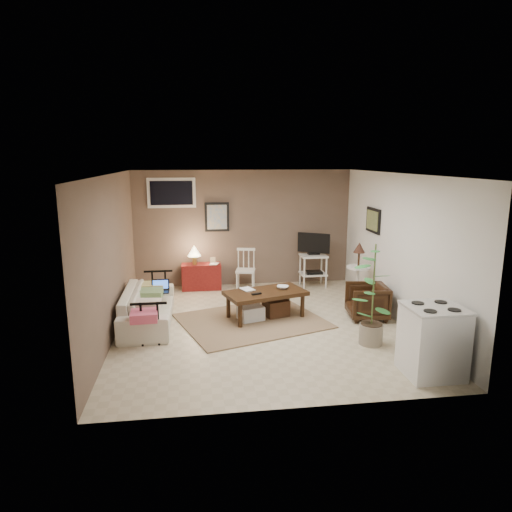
{
  "coord_description": "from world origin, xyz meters",
  "views": [
    {
      "loc": [
        -1.02,
        -6.85,
        2.64
      ],
      "look_at": [
        -0.03,
        0.35,
        1.07
      ],
      "focal_mm": 32.0,
      "sensor_mm": 36.0,
      "label": 1
    }
  ],
  "objects": [
    {
      "name": "side_table",
      "position": [
        1.95,
        0.95,
        0.7
      ],
      "size": [
        0.43,
        0.43,
        1.14
      ],
      "color": "silver",
      "rests_on": "floor"
    },
    {
      "name": "laptop",
      "position": [
        -1.61,
        0.7,
        0.49
      ],
      "size": [
        0.3,
        0.22,
        0.2
      ],
      "color": "black",
      "rests_on": "sofa"
    },
    {
      "name": "floor",
      "position": [
        0.0,
        0.0,
        0.0
      ],
      "size": [
        5.0,
        5.0,
        0.0
      ],
      "primitive_type": "plane",
      "color": "#C1B293",
      "rests_on": "ground"
    },
    {
      "name": "red_console",
      "position": [
        -0.91,
        2.23,
        0.32
      ],
      "size": [
        0.79,
        0.35,
        0.92
      ],
      "color": "maroon",
      "rests_on": "floor"
    },
    {
      "name": "potted_plant",
      "position": [
        1.46,
        -0.94,
        0.79
      ],
      "size": [
        0.37,
        0.37,
        1.49
      ],
      "color": "gray",
      "rests_on": "floor"
    },
    {
      "name": "art_back",
      "position": [
        -0.55,
        2.48,
        1.45
      ],
      "size": [
        0.5,
        0.03,
        0.6
      ],
      "primitive_type": "cube",
      "color": "black"
    },
    {
      "name": "coffee_table",
      "position": [
        0.11,
        0.33,
        0.28
      ],
      "size": [
        1.45,
        1.04,
        0.5
      ],
      "color": "#33210E",
      "rests_on": "floor"
    },
    {
      "name": "rug",
      "position": [
        -0.12,
        0.2,
        0.01
      ],
      "size": [
        2.65,
        2.37,
        0.02
      ],
      "primitive_type": "cube",
      "rotation": [
        0.0,
        0.0,
        0.32
      ],
      "color": "#886A4F",
      "rests_on": "floor"
    },
    {
      "name": "sofa",
      "position": [
        -1.8,
        0.36,
        0.38
      ],
      "size": [
        0.56,
        1.93,
        0.75
      ],
      "primitive_type": "imported",
      "rotation": [
        0.0,
        0.0,
        1.57
      ],
      "color": "beige",
      "rests_on": "floor"
    },
    {
      "name": "art_right",
      "position": [
        2.23,
        1.05,
        1.52
      ],
      "size": [
        0.03,
        0.6,
        0.45
      ],
      "primitive_type": "cube",
      "color": "black"
    },
    {
      "name": "spindle_chair",
      "position": [
        -0.01,
        2.11,
        0.39
      ],
      "size": [
        0.44,
        0.44,
        0.83
      ],
      "color": "silver",
      "rests_on": "floor"
    },
    {
      "name": "stove",
      "position": [
        1.84,
        -1.96,
        0.44
      ],
      "size": [
        0.68,
        0.63,
        0.89
      ],
      "color": "white",
      "rests_on": "floor"
    },
    {
      "name": "book_table",
      "position": [
        -0.25,
        0.42,
        0.59
      ],
      "size": [
        0.17,
        0.09,
        0.25
      ],
      "primitive_type": "imported",
      "rotation": [
        0.0,
        0.0,
        0.41
      ],
      "color": "#33210E",
      "rests_on": "coffee_table"
    },
    {
      "name": "sofa_pillows",
      "position": [
        -1.75,
        0.14,
        0.46
      ],
      "size": [
        0.37,
        1.84,
        0.13
      ],
      "primitive_type": null,
      "color": "beige",
      "rests_on": "sofa"
    },
    {
      "name": "tv_stand",
      "position": [
        1.41,
        2.12,
        0.6
      ],
      "size": [
        0.61,
        0.43,
        1.13
      ],
      "color": "silver",
      "rests_on": "floor"
    },
    {
      "name": "bowl",
      "position": [
        0.44,
        0.45,
        0.57
      ],
      "size": [
        0.2,
        0.11,
        0.2
      ],
      "primitive_type": "imported",
      "rotation": [
        0.0,
        0.0,
        -0.31
      ],
      "color": "#33210E",
      "rests_on": "coffee_table"
    },
    {
      "name": "sofa_end_rails",
      "position": [
        -1.69,
        0.36,
        0.32
      ],
      "size": [
        0.52,
        1.93,
        0.65
      ],
      "primitive_type": null,
      "color": "black",
      "rests_on": "floor"
    },
    {
      "name": "book_console",
      "position": [
        -0.71,
        2.18,
        0.64
      ],
      "size": [
        0.16,
        0.07,
        0.21
      ],
      "primitive_type": "imported",
      "rotation": [
        0.0,
        0.0,
        -0.35
      ],
      "color": "#33210E",
      "rests_on": "red_console"
    },
    {
      "name": "armchair",
      "position": [
        1.8,
        0.1,
        0.32
      ],
      "size": [
        0.65,
        0.68,
        0.64
      ],
      "primitive_type": "imported",
      "rotation": [
        0.0,
        0.0,
        -1.68
      ],
      "color": "black",
      "rests_on": "floor"
    },
    {
      "name": "window",
      "position": [
        -1.45,
        2.48,
        1.95
      ],
      "size": [
        0.96,
        0.03,
        0.6
      ],
      "primitive_type": "cube",
      "color": "silver"
    }
  ]
}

